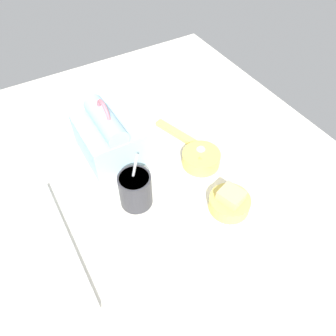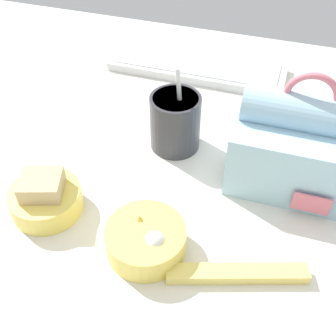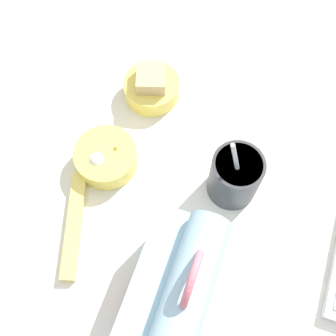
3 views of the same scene
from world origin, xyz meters
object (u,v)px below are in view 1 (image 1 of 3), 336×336
(soup_cup, at_px, (135,189))
(bento_bowl_sandwich, at_px, (230,202))
(chopstick_case, at_px, (180,135))
(lunch_bag, at_px, (108,136))
(keyboard, at_px, (46,250))
(bento_bowl_snacks, at_px, (201,158))

(soup_cup, relative_size, bento_bowl_sandwich, 1.55)
(bento_bowl_sandwich, height_order, chopstick_case, bento_bowl_sandwich)
(lunch_bag, bearing_deg, soup_cup, 175.75)
(keyboard, distance_m, bento_bowl_sandwich, 0.47)
(soup_cup, height_order, bento_bowl_sandwich, soup_cup)
(soup_cup, xyz_separation_m, bento_bowl_sandwich, (-0.14, -0.20, -0.03))
(soup_cup, bearing_deg, chopstick_case, -56.02)
(lunch_bag, relative_size, soup_cup, 1.17)
(bento_bowl_snacks, distance_m, chopstick_case, 0.13)
(bento_bowl_snacks, bearing_deg, chopstick_case, -2.86)
(bento_bowl_sandwich, xyz_separation_m, bento_bowl_snacks, (0.17, -0.02, -0.00))
(soup_cup, bearing_deg, keyboard, 95.67)
(keyboard, distance_m, soup_cup, 0.26)
(lunch_bag, bearing_deg, bento_bowl_sandwich, -151.49)
(soup_cup, distance_m, bento_bowl_snacks, 0.23)
(lunch_bag, distance_m, bento_bowl_sandwich, 0.39)
(lunch_bag, bearing_deg, bento_bowl_snacks, -129.86)
(soup_cup, xyz_separation_m, chopstick_case, (0.16, -0.23, -0.04))
(bento_bowl_snacks, bearing_deg, keyboard, 96.22)
(keyboard, relative_size, lunch_bag, 1.94)
(keyboard, distance_m, bento_bowl_snacks, 0.48)
(keyboard, height_order, bento_bowl_sandwich, bento_bowl_sandwich)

